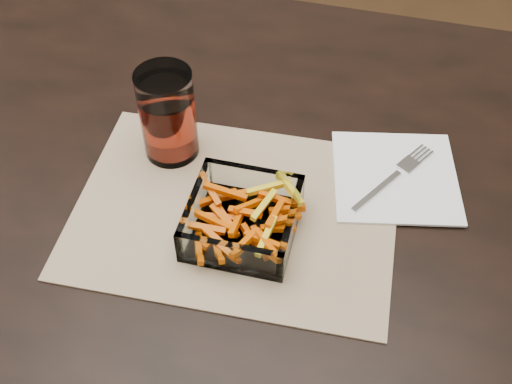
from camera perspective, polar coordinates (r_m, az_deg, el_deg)
dining_table at (r=1.05m, az=-4.36°, el=-0.08°), size 1.60×0.90×0.75m
placemat at (r=0.91m, az=-1.87°, el=-1.70°), size 0.47×0.35×0.00m
glass_bowl at (r=0.87m, az=-1.22°, el=-2.49°), size 0.14×0.14×0.06m
tumbler at (r=0.95m, az=-7.82°, el=6.60°), size 0.08×0.08×0.14m
napkin at (r=0.97m, az=12.29°, el=1.35°), size 0.21×0.21×0.00m
fork at (r=0.96m, az=12.23°, el=1.42°), size 0.10×0.16×0.00m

